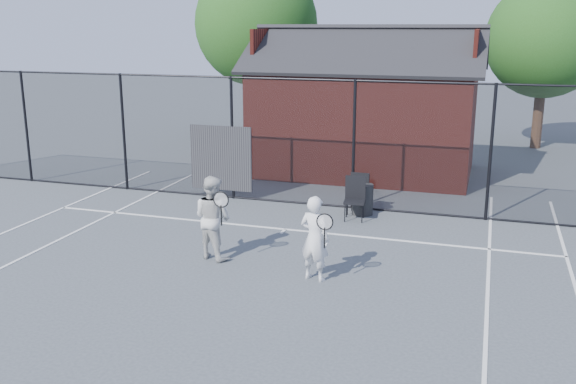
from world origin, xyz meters
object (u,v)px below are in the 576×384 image
(clubhouse, at_px, (366,117))
(player_front, at_px, (315,238))
(chair_left, at_px, (358,195))
(chair_right, at_px, (354,200))
(waste_bin, at_px, (362,199))
(player_back, at_px, (213,217))

(clubhouse, bearing_deg, player_front, -84.58)
(chair_left, bearing_deg, chair_right, -82.89)
(chair_right, height_order, waste_bin, chair_right)
(clubhouse, height_order, waste_bin, clubhouse)
(clubhouse, relative_size, waste_bin, 9.33)
(clubhouse, distance_m, player_back, 8.13)
(clubhouse, relative_size, chair_right, 6.95)
(player_back, height_order, chair_left, player_back)
(waste_bin, bearing_deg, player_front, -90.22)
(clubhouse, height_order, player_front, clubhouse)
(player_back, height_order, chair_right, player_back)
(waste_bin, bearing_deg, clubhouse, 100.52)
(waste_bin, bearing_deg, chair_left, 180.00)
(player_front, relative_size, waste_bin, 2.09)
(player_front, bearing_deg, player_back, 167.40)
(clubhouse, relative_size, player_back, 4.20)
(chair_left, height_order, waste_bin, chair_left)
(clubhouse, bearing_deg, waste_bin, -79.48)
(chair_left, bearing_deg, clubhouse, 102.19)
(player_front, relative_size, chair_right, 1.56)
(player_front, distance_m, player_back, 2.10)
(player_back, distance_m, chair_left, 4.10)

